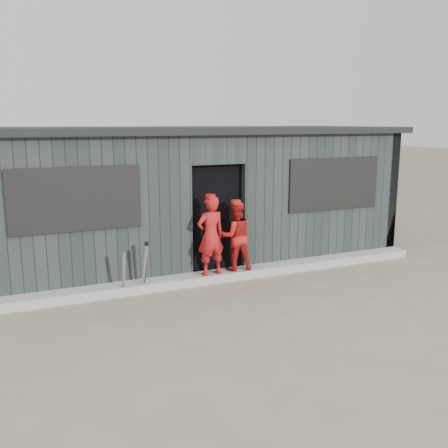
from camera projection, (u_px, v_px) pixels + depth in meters
name	position (u px, v px, depth m)	size (l,w,h in m)	color
ground	(275.00, 315.00, 7.13)	(80.00, 80.00, 0.00)	#746750
curb	(224.00, 275.00, 8.74)	(8.00, 0.36, 0.15)	#989994
bat_left	(124.00, 275.00, 7.77)	(0.07, 0.07, 0.77)	gray
bat_mid	(144.00, 270.00, 7.92)	(0.07, 0.07, 0.84)	gray
bat_right	(145.00, 267.00, 8.02)	(0.07, 0.07, 0.87)	black
player_red_left	(211.00, 236.00, 8.42)	(0.50, 0.33, 1.36)	#AF1518
player_red_right	(236.00, 236.00, 8.72)	(0.59, 0.46, 1.22)	#B41716
player_grey_back	(223.00, 235.00, 9.27)	(0.63, 0.41, 1.30)	silver
dugout	(189.00, 195.00, 10.01)	(8.30, 3.30, 2.62)	black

